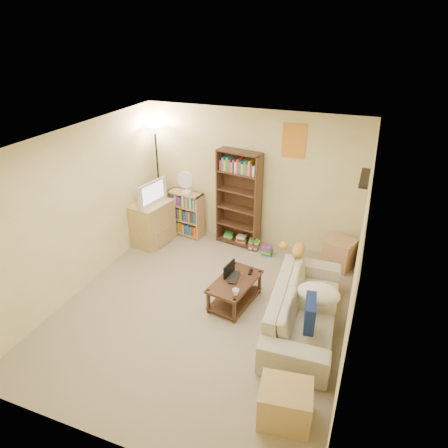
# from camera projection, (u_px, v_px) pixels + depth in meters

# --- Properties ---
(room) EXTENTS (4.50, 4.54, 2.52)m
(room) POSITION_uv_depth(u_px,v_px,m) (201.00, 209.00, 5.15)
(room) COLOR tan
(room) RESTS_ON ground
(sofa) EXTENTS (2.24, 1.05, 0.63)m
(sofa) POSITION_uv_depth(u_px,v_px,m) (305.00, 307.00, 5.42)
(sofa) COLOR beige
(sofa) RESTS_ON ground
(navy_pillow) EXTENTS (0.18, 0.43, 0.37)m
(navy_pillow) POSITION_uv_depth(u_px,v_px,m) (310.00, 313.00, 4.87)
(navy_pillow) COLOR navy
(navy_pillow) RESTS_ON sofa
(cream_blanket) EXTENTS (0.58, 0.42, 0.25)m
(cream_blanket) POSITION_uv_depth(u_px,v_px,m) (318.00, 294.00, 5.32)
(cream_blanket) COLOR silver
(cream_blanket) RESTS_ON sofa
(tabby_cat) EXTENTS (0.50, 0.20, 0.17)m
(tabby_cat) POSITION_uv_depth(u_px,v_px,m) (296.00, 249.00, 6.02)
(tabby_cat) COLOR orange
(tabby_cat) RESTS_ON sofa
(coffee_table) EXTENTS (0.65, 0.98, 0.40)m
(coffee_table) POSITION_uv_depth(u_px,v_px,m) (235.00, 289.00, 5.90)
(coffee_table) COLOR #422419
(coffee_table) RESTS_ON ground
(laptop) EXTENTS (0.40, 0.31, 0.03)m
(laptop) POSITION_uv_depth(u_px,v_px,m) (237.00, 278.00, 5.87)
(laptop) COLOR black
(laptop) RESTS_ON coffee_table
(laptop_screen) EXTENTS (0.06, 0.30, 0.20)m
(laptop_screen) POSITION_uv_depth(u_px,v_px,m) (229.00, 269.00, 5.88)
(laptop_screen) COLOR white
(laptop_screen) RESTS_ON laptop
(mug) EXTENTS (0.10, 0.10, 0.09)m
(mug) POSITION_uv_depth(u_px,v_px,m) (236.00, 292.00, 5.51)
(mug) COLOR white
(mug) RESTS_ON coffee_table
(tv_remote) EXTENTS (0.07, 0.17, 0.02)m
(tv_remote) POSITION_uv_depth(u_px,v_px,m) (251.00, 272.00, 6.02)
(tv_remote) COLOR black
(tv_remote) RESTS_ON coffee_table
(tv_stand) EXTENTS (0.66, 0.84, 0.81)m
(tv_stand) POSITION_uv_depth(u_px,v_px,m) (152.00, 223.00, 7.51)
(tv_stand) COLOR #D5B768
(tv_stand) RESTS_ON ground
(television) EXTENTS (0.78, 0.35, 0.43)m
(television) POSITION_uv_depth(u_px,v_px,m) (149.00, 192.00, 7.23)
(television) COLOR black
(television) RESTS_ON tv_stand
(tall_bookshelf) EXTENTS (0.85, 0.41, 1.81)m
(tall_bookshelf) POSITION_uv_depth(u_px,v_px,m) (239.00, 197.00, 7.20)
(tall_bookshelf) COLOR #46291B
(tall_bookshelf) RESTS_ON ground
(short_bookshelf) EXTENTS (0.73, 0.38, 0.89)m
(short_bookshelf) POSITION_uv_depth(u_px,v_px,m) (186.00, 214.00, 7.76)
(short_bookshelf) COLOR tan
(short_bookshelf) RESTS_ON ground
(desk_fan) EXTENTS (0.32, 0.18, 0.44)m
(desk_fan) POSITION_uv_depth(u_px,v_px,m) (186.00, 182.00, 7.40)
(desk_fan) COLOR white
(desk_fan) RESTS_ON short_bookshelf
(floor_lamp) EXTENTS (0.36, 0.36, 2.11)m
(floor_lamp) POSITION_uv_depth(u_px,v_px,m) (156.00, 148.00, 7.40)
(floor_lamp) COLOR black
(floor_lamp) RESTS_ON ground
(side_table) EXTENTS (0.57, 0.57, 0.51)m
(side_table) POSITION_uv_depth(u_px,v_px,m) (340.00, 253.00, 6.80)
(side_table) COLOR tan
(side_table) RESTS_ON ground
(end_cabinet) EXTENTS (0.59, 0.52, 0.45)m
(end_cabinet) POSITION_uv_depth(u_px,v_px,m) (285.00, 404.00, 4.16)
(end_cabinet) COLOR tan
(end_cabinet) RESTS_ON ground
(book_stacks) EXTENTS (1.02, 0.44, 0.23)m
(book_stacks) POSITION_uv_depth(u_px,v_px,m) (248.00, 243.00, 7.44)
(book_stacks) COLOR red
(book_stacks) RESTS_ON ground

